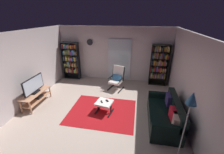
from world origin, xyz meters
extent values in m
plane|color=#B8A496|center=(0.00, 0.00, 0.00)|extent=(7.02, 7.02, 0.00)
cube|color=beige|center=(0.00, 2.90, 1.30)|extent=(5.60, 0.06, 2.60)
cube|color=beige|center=(-2.70, 0.00, 1.30)|extent=(0.06, 6.00, 2.60)
cube|color=beige|center=(2.70, 0.00, 1.30)|extent=(0.06, 6.00, 2.60)
cube|color=silver|center=(0.30, 2.83, 1.05)|extent=(1.10, 0.01, 2.00)
cube|color=#A61319|center=(0.09, 0.12, 0.00)|extent=(2.24, 1.78, 0.01)
cube|color=tan|center=(-2.37, 0.11, 0.49)|extent=(0.45, 1.22, 0.02)
cube|color=tan|center=(-2.37, 0.11, 0.22)|extent=(0.41, 1.16, 0.02)
cylinder|color=tan|center=(-2.19, -0.45, 0.24)|extent=(0.05, 0.05, 0.47)
cylinder|color=tan|center=(-2.19, 0.67, 0.24)|extent=(0.05, 0.05, 0.47)
cylinder|color=tan|center=(-2.55, -0.45, 0.24)|extent=(0.05, 0.05, 0.47)
cylinder|color=tan|center=(-2.55, 0.67, 0.24)|extent=(0.05, 0.05, 0.47)
cube|color=black|center=(-2.37, 0.19, 0.27)|extent=(0.27, 0.28, 0.07)
cube|color=black|center=(-2.37, 0.11, 0.52)|extent=(0.20, 0.32, 0.05)
cube|color=black|center=(-2.37, 0.11, 0.81)|extent=(0.04, 0.97, 0.53)
cube|color=silver|center=(-2.35, 0.11, 0.81)|extent=(0.01, 0.91, 0.48)
cube|color=black|center=(-2.52, 2.61, 0.93)|extent=(0.02, 0.30, 1.86)
cube|color=black|center=(-1.72, 2.61, 0.93)|extent=(0.02, 0.30, 1.86)
cube|color=black|center=(-2.12, 2.76, 0.93)|extent=(0.81, 0.02, 1.86)
cube|color=black|center=(-2.12, 2.61, 0.02)|extent=(0.78, 0.28, 0.02)
cube|color=black|center=(-2.12, 2.61, 0.31)|extent=(0.78, 0.28, 0.02)
cube|color=black|center=(-2.12, 2.61, 0.62)|extent=(0.78, 0.28, 0.02)
cube|color=black|center=(-2.12, 2.61, 0.93)|extent=(0.78, 0.28, 0.02)
cube|color=black|center=(-2.12, 2.61, 1.24)|extent=(0.78, 0.28, 0.02)
cube|color=black|center=(-2.12, 2.61, 1.55)|extent=(0.78, 0.28, 0.02)
cube|color=black|center=(-2.12, 2.61, 1.84)|extent=(0.78, 0.28, 0.02)
cube|color=brown|center=(-2.48, 2.61, 0.41)|extent=(0.02, 0.13, 0.18)
cube|color=#A09634|center=(-2.45, 2.63, 0.42)|extent=(0.02, 0.15, 0.21)
cube|color=gold|center=(-2.42, 2.61, 0.43)|extent=(0.04, 0.11, 0.22)
cube|color=olive|center=(-2.37, 2.61, 0.41)|extent=(0.04, 0.21, 0.19)
cube|color=#93489A|center=(-2.33, 2.61, 0.44)|extent=(0.04, 0.21, 0.25)
cube|color=orange|center=(-2.27, 2.62, 0.44)|extent=(0.03, 0.11, 0.24)
cube|color=#BAC49F|center=(-2.23, 2.63, 0.40)|extent=(0.04, 0.20, 0.17)
cube|color=gold|center=(-2.18, 2.63, 0.42)|extent=(0.02, 0.21, 0.20)
cube|color=#884193|center=(-2.14, 2.63, 0.40)|extent=(0.04, 0.16, 0.16)
cube|color=red|center=(-2.10, 2.60, 0.40)|extent=(0.03, 0.22, 0.17)
cube|color=#C33A33|center=(-2.06, 2.62, 0.45)|extent=(0.03, 0.14, 0.26)
cube|color=#1B2634|center=(-2.02, 2.60, 0.42)|extent=(0.03, 0.18, 0.21)
cube|color=#96A03B|center=(-1.98, 2.62, 0.40)|extent=(0.04, 0.18, 0.16)
cube|color=#368E51|center=(-1.94, 2.61, 0.40)|extent=(0.04, 0.17, 0.16)
cube|color=beige|center=(-1.90, 2.61, 0.42)|extent=(0.02, 0.13, 0.20)
cube|color=orange|center=(-1.88, 2.62, 0.45)|extent=(0.03, 0.18, 0.27)
cube|color=#5A9196|center=(-1.83, 2.63, 0.40)|extent=(0.04, 0.11, 0.16)
cube|color=#8A4391|center=(-1.79, 2.62, 0.45)|extent=(0.02, 0.20, 0.26)
cube|color=slate|center=(-2.48, 2.61, 0.73)|extent=(0.02, 0.20, 0.21)
cube|color=gold|center=(-2.45, 2.60, 0.70)|extent=(0.03, 0.20, 0.15)
cube|color=#A38C34|center=(-2.41, 2.61, 0.70)|extent=(0.03, 0.12, 0.15)
cube|color=gold|center=(-2.38, 2.60, 0.71)|extent=(0.02, 0.13, 0.17)
cube|color=#407D53|center=(-2.35, 2.63, 0.70)|extent=(0.02, 0.21, 0.15)
cube|color=beige|center=(-2.31, 2.63, 0.75)|extent=(0.03, 0.18, 0.25)
cube|color=brown|center=(-2.27, 2.61, 0.74)|extent=(0.04, 0.22, 0.22)
cube|color=teal|center=(-2.22, 2.60, 0.76)|extent=(0.04, 0.20, 0.27)
cube|color=#98963F|center=(-2.18, 2.60, 0.73)|extent=(0.03, 0.24, 0.20)
cube|color=red|center=(-2.14, 2.63, 0.74)|extent=(0.04, 0.10, 0.22)
cube|color=#2760AA|center=(-2.10, 2.61, 0.71)|extent=(0.03, 0.12, 0.16)
cube|color=#3D58B3|center=(-2.06, 2.61, 0.72)|extent=(0.02, 0.11, 0.19)
cube|color=beige|center=(-2.04, 2.63, 0.71)|extent=(0.02, 0.20, 0.17)
cube|color=orange|center=(-2.00, 2.61, 0.74)|extent=(0.03, 0.23, 0.22)
cube|color=#9E9B35|center=(-1.97, 2.63, 0.71)|extent=(0.03, 0.14, 0.17)
cube|color=#AA923C|center=(-1.93, 2.63, 0.73)|extent=(0.04, 0.23, 0.20)
cube|color=#894692|center=(-1.88, 2.60, 0.71)|extent=(0.03, 0.16, 0.17)
cube|color=brown|center=(-1.84, 2.60, 0.74)|extent=(0.04, 0.20, 0.23)
cube|color=blue|center=(-1.79, 2.63, 0.76)|extent=(0.04, 0.11, 0.26)
cube|color=teal|center=(-2.47, 2.60, 1.05)|extent=(0.04, 0.17, 0.22)
cube|color=#2D242F|center=(-2.42, 2.62, 1.06)|extent=(0.04, 0.21, 0.25)
cube|color=gold|center=(-2.36, 2.62, 1.06)|extent=(0.04, 0.17, 0.24)
cube|color=gold|center=(-2.32, 2.60, 1.06)|extent=(0.04, 0.19, 0.24)
cube|color=#3158B4|center=(-2.27, 2.60, 1.03)|extent=(0.02, 0.16, 0.19)
cube|color=brown|center=(-2.23, 2.63, 1.04)|extent=(0.03, 0.20, 0.21)
cube|color=olive|center=(-2.20, 2.61, 1.04)|extent=(0.03, 0.18, 0.21)
cube|color=beige|center=(-2.17, 2.62, 1.02)|extent=(0.03, 0.23, 0.16)
cube|color=brown|center=(-2.13, 2.63, 1.07)|extent=(0.03, 0.18, 0.26)
cube|color=purple|center=(-2.09, 2.60, 1.02)|extent=(0.04, 0.17, 0.16)
cube|color=#569692|center=(-2.04, 2.60, 1.02)|extent=(0.03, 0.14, 0.16)
cube|color=#3A57AA|center=(-2.00, 2.60, 1.01)|extent=(0.03, 0.19, 0.15)
cube|color=#A19B3A|center=(-1.96, 2.62, 1.04)|extent=(0.04, 0.10, 0.20)
cube|color=#367A51|center=(-1.92, 2.62, 1.03)|extent=(0.03, 0.18, 0.19)
cube|color=#A9963D|center=(-1.88, 2.60, 1.04)|extent=(0.04, 0.19, 0.20)
cube|color=brown|center=(-1.83, 2.61, 1.04)|extent=(0.03, 0.23, 0.20)
cube|color=#3069A8|center=(-1.79, 2.63, 1.05)|extent=(0.03, 0.13, 0.23)
cube|color=#2A66A5|center=(-2.48, 2.61, 1.32)|extent=(0.03, 0.15, 0.15)
cube|color=teal|center=(-2.44, 2.63, 1.35)|extent=(0.04, 0.20, 0.20)
cube|color=beige|center=(-2.40, 2.63, 1.35)|extent=(0.02, 0.22, 0.20)
cube|color=gold|center=(-2.36, 2.61, 1.33)|extent=(0.02, 0.11, 0.18)
cube|color=#56948E|center=(-2.33, 2.60, 1.35)|extent=(0.02, 0.20, 0.21)
cube|color=#5C9D94|center=(-2.30, 2.60, 1.33)|extent=(0.02, 0.15, 0.16)
cube|color=#A59E2B|center=(-2.26, 2.63, 1.35)|extent=(0.04, 0.14, 0.21)
cube|color=#202824|center=(-2.22, 2.63, 1.37)|extent=(0.02, 0.10, 0.25)
cube|color=#A78B27|center=(-2.18, 2.62, 1.38)|extent=(0.04, 0.18, 0.27)
cube|color=#3656AC|center=(-2.13, 2.62, 1.38)|extent=(0.04, 0.16, 0.26)
cube|color=#2766AF|center=(-2.08, 2.62, 1.33)|extent=(0.03, 0.12, 0.17)
cube|color=#873885|center=(-2.04, 2.60, 1.33)|extent=(0.04, 0.23, 0.18)
cube|color=teal|center=(-2.00, 2.61, 1.36)|extent=(0.03, 0.20, 0.22)
cube|color=#386CAF|center=(-1.95, 2.60, 1.37)|extent=(0.04, 0.17, 0.25)
cube|color=gold|center=(-1.91, 2.61, 1.36)|extent=(0.03, 0.15, 0.23)
cube|color=#5593A1|center=(-1.87, 2.61, 1.35)|extent=(0.03, 0.13, 0.20)
cube|color=purple|center=(-1.83, 2.61, 1.33)|extent=(0.04, 0.16, 0.16)
cube|color=gold|center=(-1.79, 2.61, 1.34)|extent=(0.02, 0.17, 0.18)
cube|color=#8A3282|center=(-2.47, 2.60, 1.67)|extent=(0.04, 0.18, 0.22)
cube|color=red|center=(-2.43, 2.62, 1.63)|extent=(0.03, 0.10, 0.15)
cube|color=gold|center=(-2.39, 2.62, 1.67)|extent=(0.02, 0.22, 0.22)
cube|color=#3866B9|center=(-2.35, 2.63, 1.65)|extent=(0.03, 0.17, 0.18)
cube|color=teal|center=(-2.30, 2.62, 1.66)|extent=(0.04, 0.22, 0.21)
cube|color=#894385|center=(-2.24, 2.63, 1.63)|extent=(0.04, 0.18, 0.15)
cube|color=teal|center=(-2.19, 2.61, 1.66)|extent=(0.04, 0.17, 0.20)
cube|color=gold|center=(-2.15, 2.61, 1.66)|extent=(0.03, 0.13, 0.20)
cube|color=#913D91|center=(-2.11, 2.62, 1.69)|extent=(0.03, 0.12, 0.27)
cube|color=#1B1E31|center=(-2.07, 2.62, 1.68)|extent=(0.03, 0.23, 0.24)
cube|color=gold|center=(-2.03, 2.60, 1.64)|extent=(0.03, 0.20, 0.17)
cube|color=red|center=(-1.98, 2.62, 1.65)|extent=(0.04, 0.23, 0.19)
cube|color=brown|center=(-1.93, 2.63, 1.64)|extent=(0.04, 0.16, 0.17)
cube|color=#2D2225|center=(-1.90, 2.61, 1.63)|extent=(0.02, 0.14, 0.15)
cube|color=orange|center=(-1.85, 2.62, 1.65)|extent=(0.04, 0.11, 0.19)
cube|color=#C43831|center=(-1.81, 2.62, 1.65)|extent=(0.04, 0.12, 0.20)
cube|color=red|center=(-1.76, 2.62, 1.65)|extent=(0.03, 0.20, 0.19)
cube|color=black|center=(1.75, 2.66, 0.94)|extent=(0.02, 0.30, 1.89)
cube|color=black|center=(2.53, 2.66, 0.94)|extent=(0.02, 0.30, 1.89)
cube|color=black|center=(2.14, 2.80, 0.94)|extent=(0.79, 0.02, 1.89)
cube|color=black|center=(2.14, 2.66, 0.02)|extent=(0.76, 0.28, 0.02)
cube|color=black|center=(2.14, 2.66, 0.31)|extent=(0.76, 0.28, 0.02)
cube|color=black|center=(2.14, 2.66, 0.63)|extent=(0.76, 0.28, 0.02)
cube|color=black|center=(2.14, 2.66, 0.94)|extent=(0.76, 0.28, 0.02)
cube|color=black|center=(2.14, 2.66, 1.26)|extent=(0.76, 0.28, 0.02)
cube|color=black|center=(2.14, 2.66, 1.57)|extent=(0.76, 0.28, 0.02)
cube|color=black|center=(2.14, 2.66, 1.87)|extent=(0.76, 0.28, 0.02)
cube|color=brown|center=(1.80, 2.68, 0.43)|extent=(0.04, 0.16, 0.22)
cube|color=beige|center=(1.85, 2.64, 0.45)|extent=(0.04, 0.17, 0.25)
cube|color=#3D8743|center=(1.89, 2.66, 0.45)|extent=(0.03, 0.13, 0.26)
cube|color=orange|center=(1.93, 2.67, 0.40)|extent=(0.04, 0.18, 0.16)
cube|color=#874382|center=(1.96, 2.66, 0.43)|extent=(0.03, 0.20, 0.22)
cube|color=brown|center=(2.01, 2.64, 0.44)|extent=(0.04, 0.16, 0.24)
cube|color=#BFB29C|center=(2.04, 2.64, 0.40)|extent=(0.03, 0.15, 0.16)
cube|color=brown|center=(2.09, 2.65, 0.46)|extent=(0.04, 0.13, 0.27)
cube|color=#914482|center=(2.13, 2.65, 0.41)|extent=(0.04, 0.15, 0.17)
cube|color=gold|center=(2.17, 2.64, 0.43)|extent=(0.02, 0.15, 0.22)
cube|color=#318A48|center=(2.20, 2.64, 0.44)|extent=(0.03, 0.10, 0.24)
cube|color=teal|center=(2.22, 2.64, 0.46)|extent=(0.02, 0.21, 0.27)
cube|color=brown|center=(2.25, 2.65, 0.45)|extent=(0.03, 0.20, 0.26)
cube|color=#5A96A3|center=(2.28, 2.64, 0.44)|extent=(0.02, 0.12, 0.24)
cube|color=purple|center=(2.32, 2.64, 0.46)|extent=(0.04, 0.13, 0.27)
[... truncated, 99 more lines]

